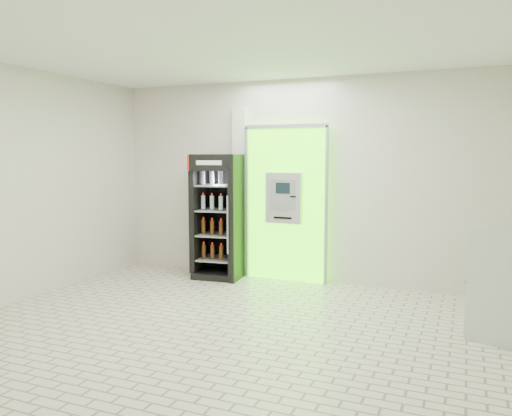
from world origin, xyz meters
The scene contains 6 objects.
ground centered at (0.00, 0.00, 0.00)m, with size 6.00×6.00×0.00m, color beige.
room_shell centered at (0.00, 0.00, 1.84)m, with size 6.00×6.00×6.00m.
atm_assembly centered at (-0.20, 2.41, 1.17)m, with size 1.30×0.24×2.33m.
pillar centered at (-0.98, 2.45, 1.30)m, with size 0.22×0.11×2.60m.
beverage_cooler centered at (-1.20, 2.18, 0.91)m, with size 0.78×0.72×1.89m.
steel_cabinet centered at (2.71, 1.07, 0.56)m, with size 0.82×0.97×1.11m.
Camera 1 is at (2.28, -4.60, 1.87)m, focal length 35.00 mm.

